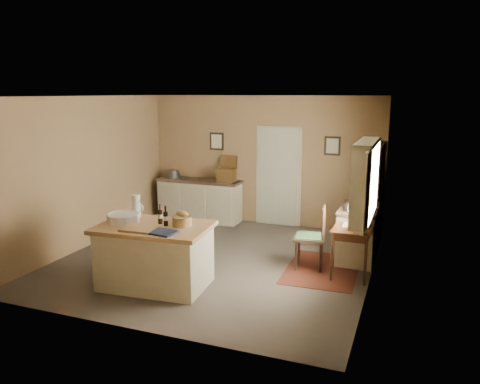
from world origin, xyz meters
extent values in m
plane|color=brown|center=(0.00, 0.00, 0.00)|extent=(5.00, 5.00, 0.00)
cube|color=olive|center=(0.00, 2.50, 1.35)|extent=(5.00, 0.10, 2.70)
cube|color=olive|center=(0.00, -2.50, 1.35)|extent=(5.00, 0.10, 2.70)
cube|color=olive|center=(-2.50, 0.00, 1.35)|extent=(0.10, 5.00, 2.70)
cube|color=olive|center=(2.50, 0.00, 1.35)|extent=(0.10, 5.00, 2.70)
plane|color=silver|center=(0.00, 0.00, 2.70)|extent=(5.00, 5.00, 0.00)
cube|color=beige|center=(0.35, 2.47, 1.05)|extent=(0.97, 0.06, 2.11)
cube|color=black|center=(-1.05, 2.48, 1.72)|extent=(0.32, 0.02, 0.38)
cube|color=beige|center=(-1.05, 2.47, 1.72)|extent=(0.24, 0.01, 0.30)
cube|color=black|center=(1.45, 2.48, 1.72)|extent=(0.32, 0.02, 0.38)
cube|color=beige|center=(1.45, 2.47, 1.72)|extent=(0.24, 0.01, 0.30)
cube|color=beige|center=(2.38, -0.20, 1.02)|extent=(0.25, 1.32, 0.06)
cube|color=beige|center=(2.38, -0.20, 2.08)|extent=(0.25, 1.32, 0.06)
cube|color=white|center=(2.50, -0.20, 1.55)|extent=(0.01, 1.20, 1.00)
cube|color=beige|center=(2.46, -1.02, 1.55)|extent=(0.04, 0.35, 1.00)
cube|color=beige|center=(2.46, 0.62, 1.55)|extent=(0.04, 0.35, 1.00)
cube|color=beige|center=(-0.40, -1.27, 0.42)|extent=(1.55, 1.04, 0.85)
cube|color=#A87547|center=(-0.40, -1.27, 0.88)|extent=(1.67, 1.16, 0.06)
cylinder|color=white|center=(-0.91, -1.27, 0.96)|extent=(0.46, 0.46, 0.11)
cube|color=#A87547|center=(-0.47, -1.56, 0.92)|extent=(0.49, 0.36, 0.03)
cube|color=black|center=(-0.09, -1.56, 0.92)|extent=(0.41, 0.34, 0.02)
cylinder|color=olive|center=(-0.01, -1.16, 0.98)|extent=(0.28, 0.28, 0.14)
cylinder|color=black|center=(-0.36, -1.17, 1.05)|extent=(0.06, 0.06, 0.29)
cylinder|color=black|center=(-0.23, -1.23, 1.05)|extent=(0.06, 0.06, 0.29)
cube|color=beige|center=(-1.35, 2.20, 0.42)|extent=(1.81, 0.50, 0.85)
cube|color=#332319|center=(-1.35, 2.20, 0.88)|extent=(1.85, 0.53, 0.05)
cube|color=#482F14|center=(-0.71, 2.20, 1.04)|extent=(0.36, 0.27, 0.28)
cylinder|color=#59544F|center=(-1.99, 2.20, 0.99)|extent=(0.31, 0.31, 0.18)
cube|color=#4F2512|center=(1.75, 0.20, 0.00)|extent=(1.15, 1.63, 0.01)
cube|color=#391D0F|center=(2.20, 0.23, 0.75)|extent=(0.57, 0.93, 0.03)
cube|color=#391D0F|center=(2.20, 0.23, 0.68)|extent=(0.51, 0.87, 0.10)
cube|color=silver|center=(2.15, 0.23, 0.77)|extent=(0.22, 0.30, 0.01)
cylinder|color=black|center=(2.30, 0.48, 0.79)|extent=(0.05, 0.05, 0.05)
cylinder|color=#391D0F|center=(1.96, -0.20, 0.36)|extent=(0.04, 0.04, 0.72)
cylinder|color=#391D0F|center=(2.44, -0.20, 0.36)|extent=(0.04, 0.04, 0.72)
cylinder|color=#391D0F|center=(1.96, 0.65, 0.36)|extent=(0.04, 0.04, 0.72)
cylinder|color=#391D0F|center=(2.44, 0.65, 0.36)|extent=(0.04, 0.04, 0.72)
cube|color=beige|center=(2.20, 0.89, 0.42)|extent=(0.58, 1.05, 0.85)
cube|color=#332319|center=(2.20, 0.89, 0.88)|extent=(0.61, 1.09, 0.05)
cylinder|color=silver|center=(2.17, 0.73, 0.95)|extent=(0.25, 0.25, 0.09)
cube|color=#311D15|center=(2.31, 1.60, 0.93)|extent=(0.32, 0.04, 1.86)
cube|color=#311D15|center=(2.31, 2.40, 0.93)|extent=(0.32, 0.04, 1.86)
cube|color=#311D15|center=(2.46, 2.00, 0.93)|extent=(0.02, 0.84, 1.86)
cube|color=#311D15|center=(2.31, 2.00, 0.05)|extent=(0.32, 0.80, 0.03)
cube|color=#311D15|center=(2.31, 2.00, 0.51)|extent=(0.32, 0.80, 0.03)
cube|color=#311D15|center=(2.31, 2.00, 0.98)|extent=(0.32, 0.80, 0.03)
cube|color=#311D15|center=(2.31, 2.00, 1.35)|extent=(0.32, 0.80, 0.03)
cube|color=#311D15|center=(2.31, 2.00, 1.72)|extent=(0.32, 0.80, 0.03)
cylinder|color=white|center=(2.31, 2.00, 1.04)|extent=(0.12, 0.12, 0.11)
camera|label=1|loc=(3.00, -6.82, 2.76)|focal=35.00mm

